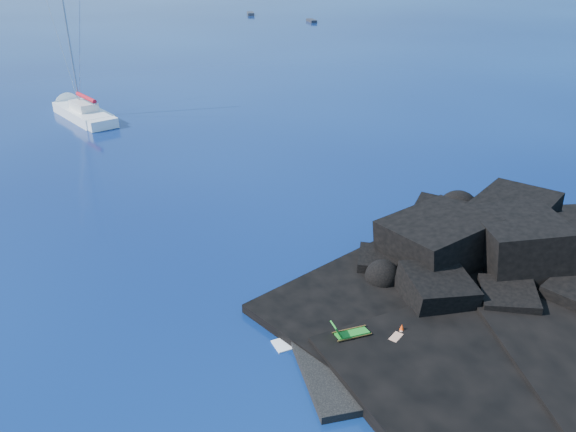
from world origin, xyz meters
name	(u,v)px	position (x,y,z in m)	size (l,w,h in m)	color
ground	(302,388)	(0.00, 0.00, 0.00)	(400.00, 400.00, 0.00)	#030B38
headland	(518,287)	(13.00, 3.00, 0.00)	(24.00, 24.00, 3.60)	black
beach	(396,354)	(4.50, 0.50, 0.00)	(8.50, 6.00, 0.70)	black
surf_foam	(360,297)	(5.00, 5.00, 0.00)	(10.00, 8.00, 0.06)	white
sailboat	(84,118)	(-7.02, 43.44, 0.00)	(2.92, 13.93, 14.60)	white
deck_chair	(352,329)	(2.93, 1.65, 0.92)	(1.66, 0.73, 1.14)	#1A771F
towel	(395,341)	(4.64, 0.87, 0.38)	(2.05, 0.97, 0.05)	white
sunbather	(396,339)	(4.64, 0.87, 0.53)	(1.95, 0.48, 0.26)	tan
marker_cone	(402,330)	(5.13, 1.23, 0.63)	(0.37, 0.37, 0.57)	#FD420D
distant_boat_a	(251,15)	(35.54, 128.44, 0.00)	(1.56, 5.01, 0.67)	#2B2B30
distant_boat_b	(311,22)	(44.62, 109.68, 0.00)	(1.37, 4.39, 0.59)	#27262C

